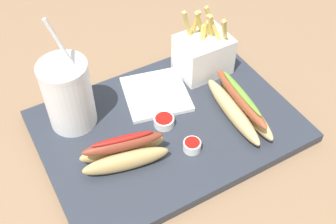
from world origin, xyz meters
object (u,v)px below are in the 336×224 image
at_px(soda_cup, 68,95).
at_px(hot_dog_1, 239,106).
at_px(ketchup_cup_2, 165,122).
at_px(napkin_stack, 156,94).
at_px(ketchup_cup_1, 192,145).
at_px(fries_basket, 203,53).
at_px(hot_dog_2, 124,152).

relative_size(soda_cup, hot_dog_1, 1.20).
relative_size(hot_dog_1, ketchup_cup_2, 4.89).
distance_m(hot_dog_1, napkin_stack, 0.17).
bearing_deg(ketchup_cup_2, napkin_stack, 73.04).
height_order(ketchup_cup_1, ketchup_cup_2, ketchup_cup_1).
bearing_deg(fries_basket, hot_dog_1, -94.59).
bearing_deg(ketchup_cup_1, napkin_stack, 86.42).
bearing_deg(ketchup_cup_2, hot_dog_2, -158.78).
relative_size(ketchup_cup_1, ketchup_cup_2, 0.83).
bearing_deg(fries_basket, ketchup_cup_1, -127.57).
bearing_deg(soda_cup, ketchup_cup_1, -47.05).
height_order(hot_dog_2, ketchup_cup_2, hot_dog_2).
relative_size(soda_cup, ketchup_cup_1, 7.12).
height_order(fries_basket, napkin_stack, fries_basket).
xyz_separation_m(ketchup_cup_1, ketchup_cup_2, (-0.01, 0.07, -0.00)).
relative_size(fries_basket, hot_dog_1, 0.81).
distance_m(hot_dog_1, ketchup_cup_2, 0.14).
height_order(hot_dog_1, ketchup_cup_1, hot_dog_1).
bearing_deg(ketchup_cup_2, hot_dog_1, -18.47).
xyz_separation_m(fries_basket, hot_dog_1, (-0.01, -0.15, -0.02)).
bearing_deg(hot_dog_2, ketchup_cup_2, 21.22).
relative_size(soda_cup, napkin_stack, 1.78).
relative_size(hot_dog_2, ketchup_cup_2, 4.09).
relative_size(soda_cup, fries_basket, 1.49).
bearing_deg(ketchup_cup_1, ketchup_cup_2, 101.26).
height_order(fries_basket, ketchup_cup_1, fries_basket).
bearing_deg(napkin_stack, fries_basket, 9.37).
xyz_separation_m(fries_basket, ketchup_cup_2, (-0.15, -0.10, -0.03)).
xyz_separation_m(fries_basket, napkin_stack, (-0.12, -0.02, -0.04)).
bearing_deg(ketchup_cup_2, ketchup_cup_1, -78.74).
xyz_separation_m(hot_dog_2, napkin_stack, (0.13, 0.12, -0.02)).
bearing_deg(ketchup_cup_2, fries_basket, 34.00).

